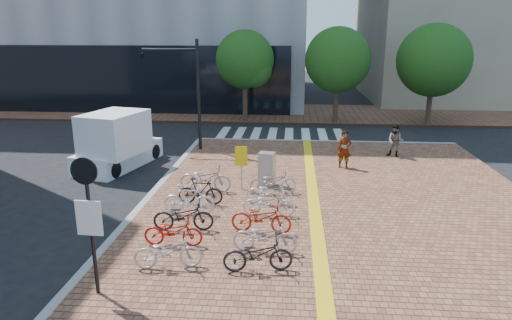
# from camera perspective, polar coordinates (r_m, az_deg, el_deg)

# --- Properties ---
(ground) EXTENTS (120.00, 120.00, 0.00)m
(ground) POSITION_cam_1_polar(r_m,az_deg,el_deg) (14.09, -0.63, -9.25)
(ground) COLOR black
(ground) RESTS_ON ground
(kerb_north) EXTENTS (14.00, 0.25, 0.15)m
(kerb_north) POSITION_cam_1_polar(r_m,az_deg,el_deg) (25.46, 8.61, 2.24)
(kerb_north) COLOR gray
(kerb_north) RESTS_ON ground
(far_sidewalk) EXTENTS (70.00, 8.00, 0.15)m
(far_sidewalk) POSITION_cam_1_polar(r_m,az_deg,el_deg) (34.24, 2.61, 5.87)
(far_sidewalk) COLOR brown
(far_sidewalk) RESTS_ON ground
(crosswalk) EXTENTS (7.50, 4.00, 0.01)m
(crosswalk) POSITION_cam_1_polar(r_m,az_deg,el_deg) (27.37, 3.10, 3.19)
(crosswalk) COLOR silver
(crosswalk) RESTS_ON ground
(street_trees) EXTENTS (16.20, 4.60, 6.35)m
(street_trees) POSITION_cam_1_polar(r_m,az_deg,el_deg) (30.46, 12.18, 11.94)
(street_trees) COLOR #38281E
(street_trees) RESTS_ON far_sidewalk
(bike_0) EXTENTS (1.80, 0.90, 0.90)m
(bike_0) POSITION_cam_1_polar(r_m,az_deg,el_deg) (11.95, -10.96, -11.18)
(bike_0) COLOR #BABABF
(bike_0) RESTS_ON sidewalk
(bike_1) EXTENTS (1.66, 0.60, 0.87)m
(bike_1) POSITION_cam_1_polar(r_m,az_deg,el_deg) (13.08, -10.32, -8.75)
(bike_1) COLOR red
(bike_1) RESTS_ON sidewalk
(bike_2) EXTENTS (1.86, 0.80, 0.95)m
(bike_2) POSITION_cam_1_polar(r_m,az_deg,el_deg) (13.97, -9.07, -6.88)
(bike_2) COLOR black
(bike_2) RESTS_ON sidewalk
(bike_3) EXTENTS (1.70, 0.49, 1.02)m
(bike_3) POSITION_cam_1_polar(r_m,az_deg,el_deg) (15.13, -8.41, -4.91)
(bike_3) COLOR white
(bike_3) RESTS_ON sidewalk
(bike_4) EXTENTS (1.59, 0.49, 0.95)m
(bike_4) POSITION_cam_1_polar(r_m,az_deg,el_deg) (15.94, -6.99, -3.90)
(bike_4) COLOR black
(bike_4) RESTS_ON sidewalk
(bike_5) EXTENTS (1.97, 0.75, 1.02)m
(bike_5) POSITION_cam_1_polar(r_m,az_deg,el_deg) (17.18, -6.34, -2.28)
(bike_5) COLOR #AAAAAE
(bike_5) RESTS_ON sidewalk
(bike_6) EXTENTS (1.82, 0.86, 0.92)m
(bike_6) POSITION_cam_1_polar(r_m,az_deg,el_deg) (11.60, 0.24, -11.70)
(bike_6) COLOR black
(bike_6) RESTS_ON sidewalk
(bike_7) EXTENTS (1.80, 0.70, 0.93)m
(bike_7) POSITION_cam_1_polar(r_m,az_deg,el_deg) (12.52, 1.14, -9.50)
(bike_7) COLOR #B7B7BC
(bike_7) RESTS_ON sidewalk
(bike_8) EXTENTS (1.85, 0.76, 0.95)m
(bike_8) POSITION_cam_1_polar(r_m,az_deg,el_deg) (13.66, 0.66, -7.22)
(bike_8) COLOR #B8220D
(bike_8) RESTS_ON sidewalk
(bike_9) EXTENTS (1.69, 0.59, 0.89)m
(bike_9) POSITION_cam_1_polar(r_m,az_deg,el_deg) (14.86, 1.63, -5.40)
(bike_9) COLOR silver
(bike_9) RESTS_ON sidewalk
(bike_10) EXTENTS (1.68, 0.74, 0.86)m
(bike_10) POSITION_cam_1_polar(r_m,az_deg,el_deg) (15.86, 1.67, -4.07)
(bike_10) COLOR silver
(bike_10) RESTS_ON sidewalk
(bike_11) EXTENTS (1.81, 0.86, 0.91)m
(bike_11) POSITION_cam_1_polar(r_m,az_deg,el_deg) (16.88, 2.15, -2.73)
(bike_11) COLOR #A7A8AC
(bike_11) RESTS_ON sidewalk
(pedestrian_a) EXTENTS (0.63, 0.43, 1.66)m
(pedestrian_a) POSITION_cam_1_polar(r_m,az_deg,el_deg) (20.35, 10.99, 1.32)
(pedestrian_a) COLOR gray
(pedestrian_a) RESTS_ON sidewalk
(pedestrian_b) EXTENTS (0.94, 0.87, 1.55)m
(pedestrian_b) POSITION_cam_1_polar(r_m,az_deg,el_deg) (22.73, 17.03, 2.29)
(pedestrian_b) COLOR #464D59
(pedestrian_b) RESTS_ON sidewalk
(utility_box) EXTENTS (0.69, 0.56, 1.32)m
(utility_box) POSITION_cam_1_polar(r_m,az_deg,el_deg) (17.72, 1.36, -1.12)
(utility_box) COLOR #AAAAAE
(utility_box) RESTS_ON sidewalk
(yellow_sign) EXTENTS (0.46, 0.14, 1.69)m
(yellow_sign) POSITION_cam_1_polar(r_m,az_deg,el_deg) (17.06, -1.84, -0.01)
(yellow_sign) COLOR #B7B7BC
(yellow_sign) RESTS_ON sidewalk
(notice_sign) EXTENTS (0.60, 0.15, 3.26)m
(notice_sign) POSITION_cam_1_polar(r_m,az_deg,el_deg) (10.64, -20.19, -5.92)
(notice_sign) COLOR black
(notice_sign) RESTS_ON sidewalk
(traffic_light_pole) EXTENTS (2.94, 1.13, 5.47)m
(traffic_light_pole) POSITION_cam_1_polar(r_m,az_deg,el_deg) (23.26, -10.37, 10.51)
(traffic_light_pole) COLOR black
(traffic_light_pole) RESTS_ON sidewalk
(box_truck) EXTENTS (2.97, 4.84, 2.61)m
(box_truck) POSITION_cam_1_polar(r_m,az_deg,el_deg) (21.52, -17.00, 2.38)
(box_truck) COLOR white
(box_truck) RESTS_ON ground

